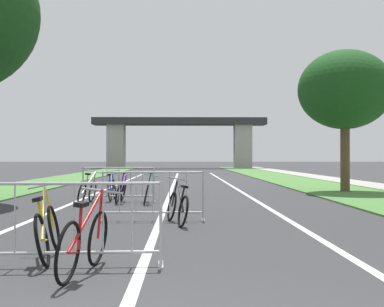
# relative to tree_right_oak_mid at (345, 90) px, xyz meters

# --- Properties ---
(grass_verge_left) EXTENTS (3.32, 71.43, 0.05)m
(grass_verge_left) POSITION_rel_tree_right_oak_mid_xyz_m (-13.33, 12.60, -3.89)
(grass_verge_left) COLOR #477A38
(grass_verge_left) RESTS_ON ground
(grass_verge_right) EXTENTS (3.32, 71.43, 0.05)m
(grass_verge_right) POSITION_rel_tree_right_oak_mid_xyz_m (0.00, 12.60, -3.89)
(grass_verge_right) COLOR #477A38
(grass_verge_right) RESTS_ON ground
(sidewalk_path_right) EXTENTS (1.81, 71.43, 0.08)m
(sidewalk_path_right) POSITION_rel_tree_right_oak_mid_xyz_m (2.57, 12.60, -3.87)
(sidewalk_path_right) COLOR #9E9B93
(sidewalk_path_right) RESTS_ON ground
(lane_stripe_center) EXTENTS (0.14, 41.32, 0.01)m
(lane_stripe_center) POSITION_rel_tree_right_oak_mid_xyz_m (-6.66, 4.04, -3.91)
(lane_stripe_center) COLOR silver
(lane_stripe_center) RESTS_ON ground
(lane_stripe_right_lane) EXTENTS (0.14, 41.32, 0.01)m
(lane_stripe_right_lane) POSITION_rel_tree_right_oak_mid_xyz_m (-3.91, 4.04, -3.91)
(lane_stripe_right_lane) COLOR silver
(lane_stripe_right_lane) RESTS_ON ground
(lane_stripe_left_lane) EXTENTS (0.14, 41.32, 0.01)m
(lane_stripe_left_lane) POSITION_rel_tree_right_oak_mid_xyz_m (-9.42, 4.04, -3.91)
(lane_stripe_left_lane) COLOR silver
(lane_stripe_left_lane) RESTS_ON ground
(overpass_bridge) EXTENTS (20.40, 3.15, 5.98)m
(overpass_bridge) POSITION_rel_tree_right_oak_mid_xyz_m (-6.66, 42.41, 0.21)
(overpass_bridge) COLOR #2D2D30
(overpass_bridge) RESTS_ON ground
(tree_right_oak_mid) EXTENTS (3.56, 3.56, 5.45)m
(tree_right_oak_mid) POSITION_rel_tree_right_oak_mid_xyz_m (0.00, 0.00, 0.00)
(tree_right_oak_mid) COLOR brown
(tree_right_oak_mid) RESTS_ON ground
(crowd_barrier_nearest) EXTENTS (2.21, 0.55, 1.05)m
(crowd_barrier_nearest) POSITION_rel_tree_right_oak_mid_xyz_m (-7.50, -13.47, -3.39)
(crowd_barrier_nearest) COLOR #ADADB2
(crowd_barrier_nearest) RESTS_ON ground
(crowd_barrier_second) EXTENTS (2.20, 0.46, 1.05)m
(crowd_barrier_second) POSITION_rel_tree_right_oak_mid_xyz_m (-6.81, -8.77, -3.39)
(crowd_barrier_second) COLOR #ADADB2
(crowd_barrier_second) RESTS_ON ground
(crowd_barrier_third) EXTENTS (2.20, 0.48, 1.05)m
(crowd_barrier_third) POSITION_rel_tree_right_oak_mid_xyz_m (-8.12, -4.07, -3.39)
(crowd_barrier_third) COLOR #ADADB2
(crowd_barrier_third) RESTS_ON ground
(bicycle_yellow_0) EXTENTS (0.59, 1.76, 1.01)m
(bicycle_yellow_0) POSITION_rel_tree_right_oak_mid_xyz_m (-7.95, -12.97, -3.54)
(bicycle_yellow_0) COLOR black
(bicycle_yellow_0) RESTS_ON ground
(bicycle_purple_1) EXTENTS (0.49, 1.62, 0.93)m
(bicycle_purple_1) POSITION_rel_tree_right_oak_mid_xyz_m (-8.00, -4.44, -3.56)
(bicycle_purple_1) COLOR black
(bicycle_purple_1) RESTS_ON ground
(bicycle_blue_2) EXTENTS (0.50, 1.74, 0.95)m
(bicycle_blue_2) POSITION_rel_tree_right_oak_mid_xyz_m (-8.40, -3.49, -3.54)
(bicycle_blue_2) COLOR black
(bicycle_blue_2) RESTS_ON ground
(bicycle_black_3) EXTENTS (0.54, 1.69, 0.95)m
(bicycle_black_3) POSITION_rel_tree_right_oak_mid_xyz_m (-6.27, -9.36, -3.56)
(bicycle_black_3) COLOR black
(bicycle_black_3) RESTS_ON ground
(bicycle_green_4) EXTENTS (0.54, 1.65, 0.93)m
(bicycle_green_4) POSITION_rel_tree_right_oak_mid_xyz_m (-7.23, -4.61, -3.55)
(bicycle_green_4) COLOR black
(bicycle_green_4) RESTS_ON ground
(bicycle_silver_5) EXTENTS (0.57, 1.69, 0.96)m
(bicycle_silver_5) POSITION_rel_tree_right_oak_mid_xyz_m (-8.94, -4.66, -3.55)
(bicycle_silver_5) COLOR black
(bicycle_silver_5) RESTS_ON ground
(bicycle_red_6) EXTENTS (0.58, 1.70, 0.98)m
(bicycle_red_6) POSITION_rel_tree_right_oak_mid_xyz_m (-7.29, -13.90, -3.53)
(bicycle_red_6) COLOR black
(bicycle_red_6) RESTS_ON ground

